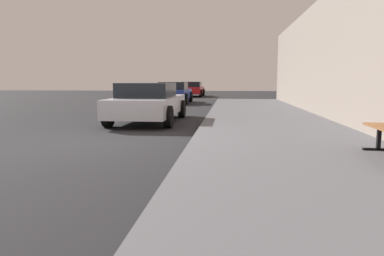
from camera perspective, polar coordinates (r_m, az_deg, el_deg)
name	(u,v)px	position (r m, az deg, el deg)	size (l,w,h in m)	color
ground_plane	(103,142)	(7.90, -14.49, -2.21)	(80.00, 80.00, 0.00)	#232326
sidewalk	(288,142)	(7.49, 15.51, -2.21)	(4.00, 32.00, 0.15)	#5B5B60
car_silver	(149,102)	(11.38, -7.15, 4.23)	(1.99, 4.45, 1.27)	#B7B7BF
car_blue	(174,92)	(21.10, -3.01, 5.86)	(1.97, 4.01, 1.27)	#233899
car_red	(192,89)	(30.09, 0.01, 6.43)	(1.96, 4.51, 1.27)	red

